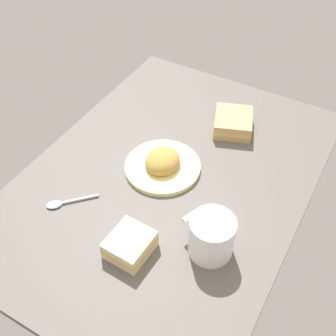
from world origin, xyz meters
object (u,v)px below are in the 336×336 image
at_px(spoon, 64,203).
at_px(sandwich_main, 130,245).
at_px(plate_of_food, 163,164).
at_px(coffee_mug_black, 211,236).
at_px(sandwich_side, 233,123).

bearing_deg(spoon, sandwich_main, 81.19).
distance_m(plate_of_food, coffee_mug_black, 0.26).
height_order(coffee_mug_black, spoon, coffee_mug_black).
distance_m(plate_of_food, spoon, 0.25).
bearing_deg(coffee_mug_black, spoon, -81.17).
xyz_separation_m(plate_of_food, sandwich_side, (-0.22, 0.09, 0.01)).
bearing_deg(spoon, plate_of_food, 146.35).
relative_size(plate_of_food, spoon, 1.93).
relative_size(sandwich_side, spoon, 1.39).
xyz_separation_m(sandwich_main, spoon, (-0.03, -0.20, -0.02)).
bearing_deg(plate_of_food, sandwich_side, 158.27).
height_order(sandwich_main, spoon, sandwich_main).
bearing_deg(sandwich_side, spoon, -27.82).
height_order(plate_of_food, sandwich_side, plate_of_food).
distance_m(sandwich_side, spoon, 0.49).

